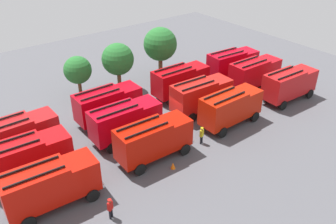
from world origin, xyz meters
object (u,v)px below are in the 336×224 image
fire_truck_10 (180,80)px  tree_1 (118,59)px  firefighter_1 (202,135)px  fire_truck_9 (108,103)px  fire_truck_1 (153,139)px  fire_truck_6 (201,94)px  firefighter_2 (280,74)px  traffic_cone_0 (156,106)px  fire_truck_4 (27,157)px  tree_2 (160,44)px  fire_truck_2 (231,107)px  fire_truck_3 (289,84)px  fire_truck_5 (125,120)px  tree_0 (78,70)px  fire_truck_11 (232,63)px  traffic_cone_1 (173,166)px  firefighter_0 (110,208)px  fire_truck_7 (255,72)px  firefighter_3 (194,71)px  fire_truck_0 (51,184)px  fire_truck_8 (18,135)px

fire_truck_10 → tree_1: (-4.88, 5.95, 1.89)m
firefighter_1 → fire_truck_10: bearing=-45.5°
fire_truck_10 → fire_truck_9: bearing=179.7°
fire_truck_1 → fire_truck_6: (9.13, 3.76, 0.00)m
firefighter_2 → traffic_cone_0: (-17.09, 4.00, -0.69)m
firefighter_2 → fire_truck_4: bearing=-56.8°
tree_2 → fire_truck_2: bearing=-96.2°
fire_truck_3 → fire_truck_5: (-19.41, 4.65, 0.00)m
fire_truck_2 → tree_0: bearing=120.8°
fire_truck_4 → firefighter_1: 15.70m
fire_truck_11 → traffic_cone_1: fire_truck_11 is taller
firefighter_0 → fire_truck_6: bearing=-88.2°
fire_truck_2 → fire_truck_9: same height
firefighter_1 → firefighter_2: bearing=-94.4°
fire_truck_7 → fire_truck_11: bearing=90.2°
firefighter_3 → tree_2: bearing=168.8°
fire_truck_4 → firefighter_1: size_ratio=4.08×
fire_truck_0 → firefighter_3: (24.06, 11.30, -1.21)m
fire_truck_0 → fire_truck_7: 28.28m
fire_truck_5 → fire_truck_7: 18.74m
fire_truck_9 → fire_truck_11: (18.44, -0.20, 0.00)m
fire_truck_7 → firefighter_2: 4.55m
firefighter_1 → tree_1: tree_1 is taller
fire_truck_2 → fire_truck_8: same height
fire_truck_4 → firefighter_0: size_ratio=4.03×
fire_truck_8 → firefighter_3: fire_truck_8 is taller
fire_truck_11 → tree_0: bearing=161.8°
fire_truck_6 → fire_truck_9: bearing=156.5°
fire_truck_5 → fire_truck_10: (10.00, 3.84, 0.00)m
firefighter_1 → traffic_cone_1: bearing=88.2°
traffic_cone_0 → fire_truck_4: bearing=-168.3°
fire_truck_4 → tree_2: 23.34m
fire_truck_4 → traffic_cone_0: bearing=14.1°
fire_truck_3 → traffic_cone_1: 18.78m
fire_truck_2 → firefighter_3: size_ratio=4.29×
fire_truck_2 → fire_truck_7: bearing=25.4°
tree_2 → traffic_cone_0: (-5.57, -6.71, -4.24)m
fire_truck_0 → fire_truck_2: bearing=3.4°
traffic_cone_0 → fire_truck_8: bearing=177.9°
firefighter_1 → tree_2: tree_2 is taller
fire_truck_9 → tree_2: bearing=27.8°
fire_truck_2 → fire_truck_6: size_ratio=0.99×
fire_truck_3 → tree_2: (-7.87, 14.56, 2.37)m
fire_truck_4 → fire_truck_6: same height
fire_truck_3 → fire_truck_5: size_ratio=1.00×
fire_truck_5 → fire_truck_9: 3.99m
fire_truck_0 → tree_2: 25.31m
fire_truck_7 → fire_truck_8: bearing=172.9°
fire_truck_6 → tree_1: 11.29m
fire_truck_10 → firefighter_2: (13.06, -4.65, -1.18)m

